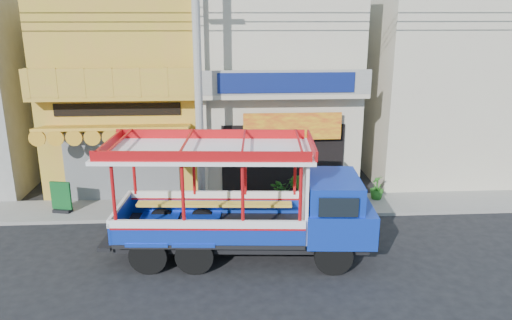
# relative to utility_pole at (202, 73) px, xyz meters

# --- Properties ---
(ground) EXTENTS (90.00, 90.00, 0.00)m
(ground) POSITION_rel_utility_pole_xyz_m (0.85, -3.30, -5.03)
(ground) COLOR black
(ground) RESTS_ON ground
(sidewalk) EXTENTS (30.00, 2.00, 0.12)m
(sidewalk) POSITION_rel_utility_pole_xyz_m (0.85, 0.70, -4.97)
(sidewalk) COLOR slate
(sidewalk) RESTS_ON ground
(shophouse_left) EXTENTS (6.00, 7.50, 8.24)m
(shophouse_left) POSITION_rel_utility_pole_xyz_m (-3.15, 4.66, -0.92)
(shophouse_left) COLOR gold
(shophouse_left) RESTS_ON ground
(shophouse_right) EXTENTS (6.00, 6.75, 8.24)m
(shophouse_right) POSITION_rel_utility_pole_xyz_m (2.85, 4.66, -0.93)
(shophouse_right) COLOR #BDAF9B
(shophouse_right) RESTS_ON ground
(party_pilaster) EXTENTS (0.35, 0.30, 8.00)m
(party_pilaster) POSITION_rel_utility_pole_xyz_m (-0.15, 1.55, -1.03)
(party_pilaster) COLOR #BDAF9B
(party_pilaster) RESTS_ON ground
(filler_building_right) EXTENTS (6.00, 6.00, 7.60)m
(filler_building_right) POSITION_rel_utility_pole_xyz_m (9.85, 4.70, -1.23)
(filler_building_right) COLOR #BDAF9B
(filler_building_right) RESTS_ON ground
(utility_pole) EXTENTS (28.00, 0.26, 9.00)m
(utility_pole) POSITION_rel_utility_pole_xyz_m (0.00, 0.00, 0.00)
(utility_pole) COLOR gray
(utility_pole) RESTS_ON ground
(songthaew_truck) EXTENTS (7.75, 3.00, 3.54)m
(songthaew_truck) POSITION_rel_utility_pole_xyz_m (1.65, -2.99, -3.33)
(songthaew_truck) COLOR black
(songthaew_truck) RESTS_ON ground
(green_sign) EXTENTS (0.73, 0.46, 1.12)m
(green_sign) POSITION_rel_utility_pole_xyz_m (-5.09, 0.52, -4.44)
(green_sign) COLOR black
(green_sign) RESTS_ON sidewalk
(potted_plant_a) EXTENTS (1.30, 1.28, 1.10)m
(potted_plant_a) POSITION_rel_utility_pole_xyz_m (2.76, 0.75, -4.36)
(potted_plant_a) COLOR #25651C
(potted_plant_a) RESTS_ON sidewalk
(potted_plant_b) EXTENTS (0.73, 0.76, 1.09)m
(potted_plant_b) POSITION_rel_utility_pole_xyz_m (3.25, 0.70, -4.37)
(potted_plant_b) COLOR #25651C
(potted_plant_b) RESTS_ON sidewalk
(potted_plant_c) EXTENTS (0.66, 0.66, 0.91)m
(potted_plant_c) POSITION_rel_utility_pole_xyz_m (6.36, 1.10, -4.46)
(potted_plant_c) COLOR #25651C
(potted_plant_c) RESTS_ON sidewalk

